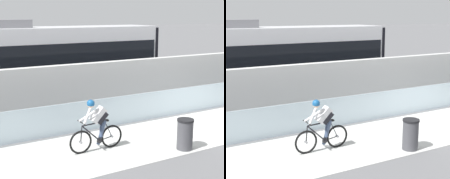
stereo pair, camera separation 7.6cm
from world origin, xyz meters
The scene contains 9 objects.
ground_plane centered at (0.00, 0.00, 0.00)m, with size 200.00×200.00×0.00m, color slate.
bike_path_deck centered at (0.00, 0.00, 0.01)m, with size 32.00×3.20×0.01m, color silver.
glass_parapet centered at (0.00, 1.85, 0.54)m, with size 32.00×0.05×1.08m, color silver.
concrete_barrier_wall centered at (0.00, 3.65, 1.06)m, with size 32.00×0.36×2.13m, color silver.
tram_rail_near centered at (0.00, 6.13, 0.00)m, with size 32.00×0.08×0.01m, color #595654.
tram_rail_far centered at (0.00, 7.57, 0.00)m, with size 32.00×0.08×0.01m, color #595654.
tram centered at (-4.28, 6.85, 1.89)m, with size 11.06×2.54×3.81m.
cyclist_on_bike centered at (-5.18, 0.00, 0.78)m, with size 1.77×0.58×1.61m.
trash_bin centered at (-2.81, -1.25, 0.48)m, with size 0.51×0.51×0.96m.
Camera 1 is at (-9.75, -8.94, 4.07)m, focal length 56.34 mm.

